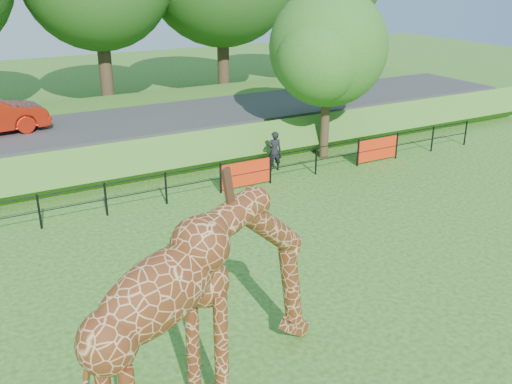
# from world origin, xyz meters

# --- Properties ---
(ground) EXTENTS (90.00, 90.00, 0.00)m
(ground) POSITION_xyz_m (0.00, 0.00, 0.00)
(ground) COLOR #255314
(ground) RESTS_ON ground
(giraffe) EXTENTS (5.40, 2.79, 3.85)m
(giraffe) POSITION_xyz_m (-2.57, -1.18, 1.93)
(giraffe) COLOR #5D2C13
(giraffe) RESTS_ON ground
(perimeter_fence) EXTENTS (28.07, 0.10, 1.10)m
(perimeter_fence) POSITION_xyz_m (0.00, 8.00, 0.55)
(perimeter_fence) COLOR black
(perimeter_fence) RESTS_ON ground
(embankment) EXTENTS (40.00, 9.00, 1.30)m
(embankment) POSITION_xyz_m (0.00, 15.50, 0.65)
(embankment) COLOR #255314
(embankment) RESTS_ON ground
(road) EXTENTS (40.00, 5.00, 0.12)m
(road) POSITION_xyz_m (0.00, 14.00, 1.36)
(road) COLOR #303032
(road) RESTS_ON embankment
(visitor) EXTENTS (0.64, 0.50, 1.55)m
(visitor) POSITION_xyz_m (4.87, 9.19, 0.77)
(visitor) COLOR black
(visitor) RESTS_ON ground
(tree_east) EXTENTS (5.40, 4.71, 6.76)m
(tree_east) POSITION_xyz_m (7.60, 9.63, 4.28)
(tree_east) COLOR #362718
(tree_east) RESTS_ON ground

